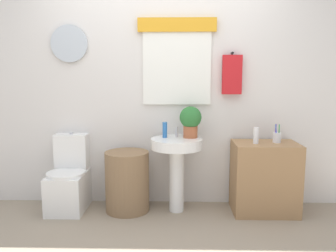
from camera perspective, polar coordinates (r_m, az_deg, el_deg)
back_wall at (r=3.63m, az=-1.11°, el=7.32°), size 4.40×0.18×2.60m
toilet at (r=3.70m, az=-16.33°, el=-8.90°), size 0.38×0.51×0.79m
laundry_hamper at (r=3.53m, az=-6.90°, el=-9.26°), size 0.45×0.45×0.62m
pedestal_sink at (r=3.42m, az=1.46°, el=-5.17°), size 0.52×0.52×0.76m
faucet at (r=3.49m, az=1.47°, el=-0.96°), size 0.03×0.03×0.10m
wooden_cabinet at (r=3.59m, az=15.97°, el=-8.37°), size 0.64×0.44×0.72m
soap_bottle at (r=3.42m, az=-0.54°, el=-0.67°), size 0.05×0.05×0.16m
potted_plant at (r=3.42m, az=3.83°, el=1.02°), size 0.22×0.22×0.32m
lotion_bottle at (r=3.43m, az=14.63°, el=-1.57°), size 0.05×0.05×0.16m
toothbrush_cup at (r=3.55m, az=17.90°, el=-1.82°), size 0.08×0.08×0.19m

